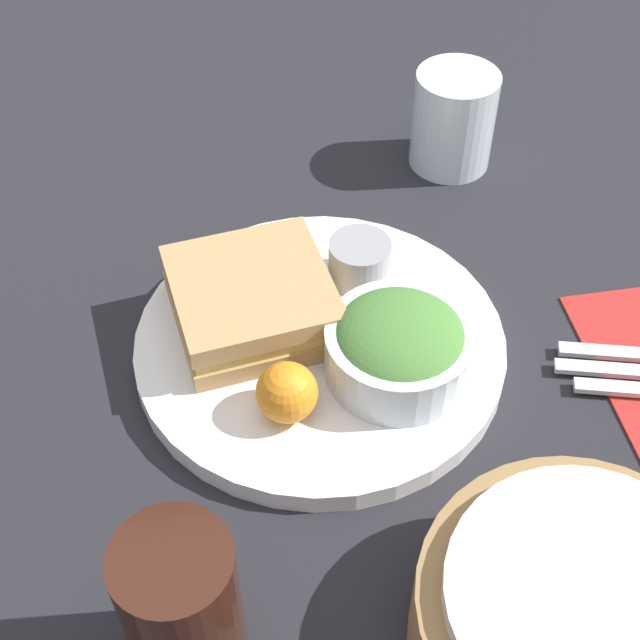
% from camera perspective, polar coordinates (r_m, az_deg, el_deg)
% --- Properties ---
extents(ground_plane, '(4.00, 4.00, 0.00)m').
position_cam_1_polar(ground_plane, '(0.71, 0.00, -2.13)').
color(ground_plane, '#232328').
extents(plate, '(0.29, 0.29, 0.02)m').
position_cam_1_polar(plate, '(0.70, 0.00, -1.63)').
color(plate, white).
rests_on(plate, ground_plane).
extents(sandwich, '(0.14, 0.13, 0.04)m').
position_cam_1_polar(sandwich, '(0.70, -4.36, 1.24)').
color(sandwich, tan).
rests_on(sandwich, plate).
extents(salad_bowl, '(0.11, 0.11, 0.06)m').
position_cam_1_polar(salad_bowl, '(0.66, 5.07, -1.69)').
color(salad_bowl, silver).
rests_on(salad_bowl, plate).
extents(dressing_cup, '(0.05, 0.05, 0.04)m').
position_cam_1_polar(dressing_cup, '(0.73, 2.54, 3.77)').
color(dressing_cup, '#99999E').
rests_on(dressing_cup, plate).
extents(orange_wedge, '(0.04, 0.04, 0.04)m').
position_cam_1_polar(orange_wedge, '(0.63, -2.13, -4.65)').
color(orange_wedge, orange).
rests_on(orange_wedge, plate).
extents(drink_glass, '(0.07, 0.07, 0.12)m').
position_cam_1_polar(drink_glass, '(0.53, -8.76, -17.96)').
color(drink_glass, '#38190F').
rests_on(drink_glass, ground_plane).
extents(bread_basket, '(0.20, 0.20, 0.08)m').
position_cam_1_polar(bread_basket, '(0.57, 16.33, -18.23)').
color(bread_basket, '#997547').
rests_on(bread_basket, ground_plane).
extents(water_glass, '(0.08, 0.08, 0.10)m').
position_cam_1_polar(water_glass, '(0.88, 8.54, 12.56)').
color(water_glass, silver).
rests_on(water_glass, ground_plane).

